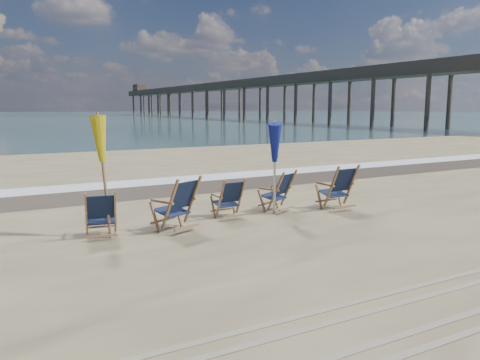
{
  "coord_description": "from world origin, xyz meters",
  "views": [
    {
      "loc": [
        -4.64,
        -6.41,
        2.43
      ],
      "look_at": [
        0.0,
        2.2,
        0.9
      ],
      "focal_mm": 35.0,
      "sensor_mm": 36.0,
      "label": 1
    }
  ],
  "objects_px": {
    "umbrella_blue": "(275,146)",
    "beach_chair_2": "(241,198)",
    "umbrella_yellow": "(103,146)",
    "beach_chair_4": "(351,186)",
    "beach_chair_1": "(193,202)",
    "fishing_pier": "(237,95)",
    "beach_chair_0": "(115,214)",
    "beach_chair_3": "(289,190)"
  },
  "relations": [
    {
      "from": "beach_chair_0",
      "to": "beach_chair_3",
      "type": "xyz_separation_m",
      "value": [
        4.21,
        0.48,
        0.03
      ]
    },
    {
      "from": "beach_chair_1",
      "to": "beach_chair_3",
      "type": "xyz_separation_m",
      "value": [
        2.67,
        0.53,
        -0.06
      ]
    },
    {
      "from": "beach_chair_0",
      "to": "beach_chair_3",
      "type": "distance_m",
      "value": 4.24
    },
    {
      "from": "umbrella_yellow",
      "to": "beach_chair_4",
      "type": "bearing_deg",
      "value": -2.87
    },
    {
      "from": "umbrella_blue",
      "to": "umbrella_yellow",
      "type": "bearing_deg",
      "value": 179.91
    },
    {
      "from": "fishing_pier",
      "to": "beach_chair_1",
      "type": "bearing_deg",
      "value": -118.56
    },
    {
      "from": "beach_chair_2",
      "to": "fishing_pier",
      "type": "bearing_deg",
      "value": -120.04
    },
    {
      "from": "beach_chair_3",
      "to": "fishing_pier",
      "type": "relative_size",
      "value": 0.01
    },
    {
      "from": "beach_chair_1",
      "to": "umbrella_blue",
      "type": "height_order",
      "value": "umbrella_blue"
    },
    {
      "from": "umbrella_blue",
      "to": "beach_chair_2",
      "type": "bearing_deg",
      "value": 165.46
    },
    {
      "from": "umbrella_yellow",
      "to": "umbrella_blue",
      "type": "height_order",
      "value": "umbrella_yellow"
    },
    {
      "from": "beach_chair_1",
      "to": "fishing_pier",
      "type": "height_order",
      "value": "fishing_pier"
    },
    {
      "from": "beach_chair_0",
      "to": "beach_chair_3",
      "type": "relative_size",
      "value": 0.93
    },
    {
      "from": "beach_chair_0",
      "to": "umbrella_blue",
      "type": "bearing_deg",
      "value": -167.56
    },
    {
      "from": "beach_chair_2",
      "to": "umbrella_yellow",
      "type": "bearing_deg",
      "value": 1.45
    },
    {
      "from": "beach_chair_0",
      "to": "beach_chair_3",
      "type": "height_order",
      "value": "beach_chair_3"
    },
    {
      "from": "beach_chair_3",
      "to": "fishing_pier",
      "type": "height_order",
      "value": "fishing_pier"
    },
    {
      "from": "beach_chair_0",
      "to": "beach_chair_4",
      "type": "bearing_deg",
      "value": -171.15
    },
    {
      "from": "beach_chair_2",
      "to": "beach_chair_0",
      "type": "bearing_deg",
      "value": 4.24
    },
    {
      "from": "beach_chair_2",
      "to": "fishing_pier",
      "type": "xyz_separation_m",
      "value": [
        37.83,
        71.52,
        4.2
      ]
    },
    {
      "from": "beach_chair_1",
      "to": "fishing_pier",
      "type": "distance_m",
      "value": 81.94
    },
    {
      "from": "beach_chair_2",
      "to": "fishing_pier",
      "type": "height_order",
      "value": "fishing_pier"
    },
    {
      "from": "fishing_pier",
      "to": "umbrella_blue",
      "type": "bearing_deg",
      "value": -117.34
    },
    {
      "from": "beach_chair_0",
      "to": "umbrella_blue",
      "type": "distance_m",
      "value": 3.75
    },
    {
      "from": "beach_chair_2",
      "to": "beach_chair_4",
      "type": "xyz_separation_m",
      "value": [
        2.75,
        -0.47,
        0.1
      ]
    },
    {
      "from": "umbrella_blue",
      "to": "beach_chair_0",
      "type": "bearing_deg",
      "value": -178.01
    },
    {
      "from": "beach_chair_0",
      "to": "fishing_pier",
      "type": "distance_m",
      "value": 82.65
    },
    {
      "from": "beach_chair_3",
      "to": "umbrella_blue",
      "type": "bearing_deg",
      "value": 4.71
    },
    {
      "from": "beach_chair_3",
      "to": "fishing_pier",
      "type": "bearing_deg",
      "value": -141.87
    },
    {
      "from": "beach_chair_1",
      "to": "fishing_pier",
      "type": "xyz_separation_m",
      "value": [
        39.12,
        71.88,
        4.1
      ]
    },
    {
      "from": "beach_chair_1",
      "to": "fishing_pier",
      "type": "relative_size",
      "value": 0.01
    },
    {
      "from": "umbrella_yellow",
      "to": "fishing_pier",
      "type": "relative_size",
      "value": 0.02
    },
    {
      "from": "beach_chair_4",
      "to": "fishing_pier",
      "type": "xyz_separation_m",
      "value": [
        35.08,
        71.99,
        4.1
      ]
    },
    {
      "from": "beach_chair_3",
      "to": "umbrella_yellow",
      "type": "height_order",
      "value": "umbrella_yellow"
    },
    {
      "from": "umbrella_blue",
      "to": "beach_chair_1",
      "type": "bearing_deg",
      "value": -175.29
    },
    {
      "from": "beach_chair_3",
      "to": "umbrella_blue",
      "type": "height_order",
      "value": "umbrella_blue"
    },
    {
      "from": "beach_chair_1",
      "to": "beach_chair_2",
      "type": "xyz_separation_m",
      "value": [
        1.29,
        0.36,
        -0.1
      ]
    },
    {
      "from": "fishing_pier",
      "to": "beach_chair_0",
      "type": "bearing_deg",
      "value": -119.51
    },
    {
      "from": "beach_chair_2",
      "to": "fishing_pier",
      "type": "distance_m",
      "value": 81.01
    },
    {
      "from": "beach_chair_0",
      "to": "beach_chair_4",
      "type": "height_order",
      "value": "beach_chair_4"
    },
    {
      "from": "fishing_pier",
      "to": "beach_chair_3",
      "type": "bearing_deg",
      "value": -117.06
    },
    {
      "from": "beach_chair_0",
      "to": "beach_chair_3",
      "type": "bearing_deg",
      "value": -163.02
    }
  ]
}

